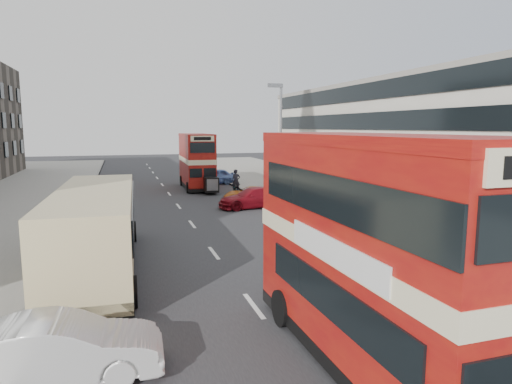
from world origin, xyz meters
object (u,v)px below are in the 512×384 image
object	(u,v)px
street_lamp	(280,135)
cyclist	(236,187)
car_right_b	(251,194)
pedestrian_near	(309,197)
bus_main	(376,252)
car_left_front	(60,350)
car_right_a	(253,198)
car_right_c	(213,176)
bus_second	(197,161)
coach	(96,226)

from	to	relation	value
street_lamp	cyclist	bearing A→B (deg)	109.80
car_right_b	pedestrian_near	distance (m)	5.53
bus_main	car_left_front	size ratio (longest dim) A/B	2.16
car_left_front	car_right_a	world-z (taller)	car_left_front
car_right_b	pedestrian_near	world-z (taller)	pedestrian_near
car_right_b	car_right_c	xyz separation A→B (m)	(-0.58, 10.60, 0.19)
bus_second	car_right_b	size ratio (longest dim) A/B	2.15
car_right_b	car_right_a	bearing A→B (deg)	-12.09
car_right_c	car_left_front	bearing A→B (deg)	-15.60
street_lamp	pedestrian_near	xyz separation A→B (m)	(1.12, -2.47, -3.83)
car_right_a	car_left_front	bearing A→B (deg)	-33.88
car_right_a	cyclist	distance (m)	4.88
car_left_front	car_right_c	bearing A→B (deg)	-14.76
bus_main	pedestrian_near	xyz separation A→B (m)	(6.04, 17.55, -1.68)
car_right_a	car_right_b	bearing A→B (deg)	160.89
street_lamp	bus_main	distance (m)	20.73
car_left_front	coach	bearing A→B (deg)	-0.74
car_left_front	bus_second	bearing A→B (deg)	-12.60
street_lamp	car_right_c	xyz separation A→B (m)	(-1.87, 13.09, -4.05)
street_lamp	bus_main	bearing A→B (deg)	-103.81
coach	car_right_b	xyz separation A→B (m)	(9.87, 13.44, -1.12)
bus_second	car_left_front	xyz separation A→B (m)	(-7.74, -29.32, -1.72)
car_right_a	car_right_c	world-z (taller)	car_right_c
street_lamp	car_left_front	world-z (taller)	street_lamp
coach	car_right_a	xyz separation A→B (m)	(9.31, 10.95, -0.99)
car_right_b	car_right_c	world-z (taller)	car_right_c
street_lamp	cyclist	size ratio (longest dim) A/B	3.82
coach	bus_main	bearing A→B (deg)	-53.67
bus_second	coach	size ratio (longest dim) A/B	0.78
coach	car_right_a	bearing A→B (deg)	51.44
car_right_a	cyclist	xyz separation A→B (m)	(0.09, 4.88, 0.07)
coach	cyclist	bearing A→B (deg)	61.12
bus_second	car_right_c	world-z (taller)	bus_second
bus_second	car_left_front	world-z (taller)	bus_second
car_right_a	cyclist	world-z (taller)	cyclist
street_lamp	car_right_b	bearing A→B (deg)	117.30
street_lamp	bus_second	size ratio (longest dim) A/B	0.97
coach	pedestrian_near	xyz separation A→B (m)	(12.28, 8.48, -0.72)
car_right_c	pedestrian_near	size ratio (longest dim) A/B	2.70
bus_second	car_left_front	bearing A→B (deg)	76.67
bus_main	bus_second	size ratio (longest dim) A/B	1.09
car_right_a	car_right_b	xyz separation A→B (m)	(0.56, 2.49, -0.13)
street_lamp	car_left_front	bearing A→B (deg)	-121.72
bus_second	bus_main	bearing A→B (deg)	89.39
cyclist	car_right_b	bearing A→B (deg)	-75.11
street_lamp	car_right_b	size ratio (longest dim) A/B	2.08
car_right_c	car_right_b	bearing A→B (deg)	4.49
car_left_front	pedestrian_near	world-z (taller)	pedestrian_near
car_right_b	cyclist	bearing A→B (deg)	-168.25
coach	car_right_c	distance (m)	25.79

